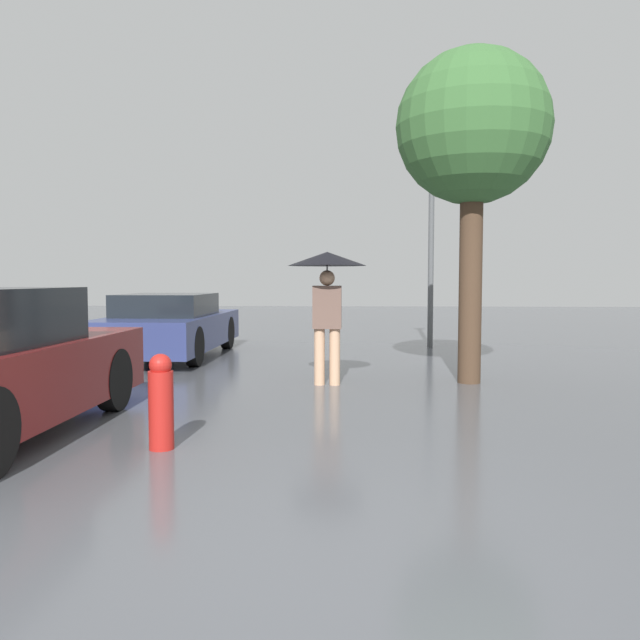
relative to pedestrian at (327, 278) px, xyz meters
name	(u,v)px	position (x,y,z in m)	size (l,w,h in m)	color
ground_plane	(321,571)	(0.19, -5.35, -1.43)	(60.00, 60.00, 0.00)	#4C4F54
pedestrian	(327,278)	(0.00, 0.00, 0.00)	(1.04, 1.04, 1.78)	tan
parked_car_farthest	(170,326)	(-3.01, 2.97, -0.87)	(1.74, 4.28, 1.15)	navy
tree	(473,131)	(1.94, 0.28, 1.96)	(2.06, 2.06, 4.48)	#473323
street_lamp	(431,218)	(1.96, 4.77, 1.26)	(0.34, 0.34, 3.90)	#515456
fire_hydrant	(161,402)	(-1.25, -3.24, -1.03)	(0.21, 0.21, 0.80)	#B21E19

